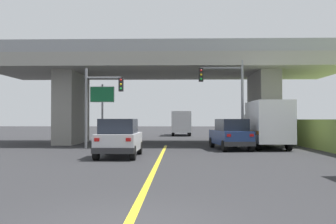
{
  "coord_description": "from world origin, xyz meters",
  "views": [
    {
      "loc": [
        0.95,
        -7.38,
        1.99
      ],
      "look_at": [
        0.3,
        16.89,
        2.45
      ],
      "focal_mm": 41.7,
      "sensor_mm": 36.0,
      "label": 1
    }
  ],
  "objects_px": {
    "traffic_signal_nearside": "(228,91)",
    "highway_sign": "(102,100)",
    "suv_crossing": "(231,134)",
    "semi_truck_distant": "(181,123)",
    "suv_lead": "(119,138)",
    "traffic_signal_farside": "(99,98)",
    "box_truck": "(266,124)"
  },
  "relations": [
    {
      "from": "traffic_signal_nearside",
      "to": "highway_sign",
      "type": "distance_m",
      "value": 9.42
    },
    {
      "from": "suv_crossing",
      "to": "traffic_signal_nearside",
      "type": "distance_m",
      "value": 3.31
    },
    {
      "from": "suv_crossing",
      "to": "traffic_signal_nearside",
      "type": "bearing_deg",
      "value": 80.93
    },
    {
      "from": "box_truck",
      "to": "traffic_signal_nearside",
      "type": "bearing_deg",
      "value": 175.2
    },
    {
      "from": "semi_truck_distant",
      "to": "highway_sign",
      "type": "bearing_deg",
      "value": -107.33
    },
    {
      "from": "suv_lead",
      "to": "box_truck",
      "type": "xyz_separation_m",
      "value": [
        9.21,
        6.72,
        0.66
      ]
    },
    {
      "from": "box_truck",
      "to": "traffic_signal_farside",
      "type": "height_order",
      "value": "traffic_signal_farside"
    },
    {
      "from": "semi_truck_distant",
      "to": "suv_crossing",
      "type": "bearing_deg",
      "value": -82.25
    },
    {
      "from": "semi_truck_distant",
      "to": "traffic_signal_farside",
      "type": "bearing_deg",
      "value": -104.98
    },
    {
      "from": "traffic_signal_nearside",
      "to": "highway_sign",
      "type": "relative_size",
      "value": 1.33
    },
    {
      "from": "suv_crossing",
      "to": "semi_truck_distant",
      "type": "height_order",
      "value": "semi_truck_distant"
    },
    {
      "from": "suv_crossing",
      "to": "box_truck",
      "type": "bearing_deg",
      "value": 18.78
    },
    {
      "from": "suv_lead",
      "to": "suv_crossing",
      "type": "relative_size",
      "value": 0.88
    },
    {
      "from": "suv_lead",
      "to": "traffic_signal_farside",
      "type": "distance_m",
      "value": 7.19
    },
    {
      "from": "box_truck",
      "to": "traffic_signal_nearside",
      "type": "xyz_separation_m",
      "value": [
        -2.59,
        0.22,
        2.28
      ]
    },
    {
      "from": "box_truck",
      "to": "highway_sign",
      "type": "xyz_separation_m",
      "value": [
        -11.83,
        2.0,
        1.78
      ]
    },
    {
      "from": "highway_sign",
      "to": "suv_crossing",
      "type": "bearing_deg",
      "value": -19.7
    },
    {
      "from": "traffic_signal_nearside",
      "to": "traffic_signal_farside",
      "type": "height_order",
      "value": "traffic_signal_nearside"
    },
    {
      "from": "suv_lead",
      "to": "semi_truck_distant",
      "type": "xyz_separation_m",
      "value": [
        3.47,
        28.23,
        0.56
      ]
    },
    {
      "from": "suv_lead",
      "to": "suv_crossing",
      "type": "distance_m",
      "value": 8.52
    },
    {
      "from": "suv_crossing",
      "to": "semi_truck_distant",
      "type": "relative_size",
      "value": 0.69
    },
    {
      "from": "traffic_signal_nearside",
      "to": "highway_sign",
      "type": "height_order",
      "value": "traffic_signal_nearside"
    },
    {
      "from": "semi_truck_distant",
      "to": "traffic_signal_nearside",
      "type": "bearing_deg",
      "value": -81.58
    },
    {
      "from": "traffic_signal_farside",
      "to": "highway_sign",
      "type": "bearing_deg",
      "value": 95.27
    },
    {
      "from": "suv_crossing",
      "to": "traffic_signal_farside",
      "type": "xyz_separation_m",
      "value": [
        -8.97,
        0.88,
        2.49
      ]
    },
    {
      "from": "suv_lead",
      "to": "semi_truck_distant",
      "type": "bearing_deg",
      "value": 83.0
    },
    {
      "from": "box_truck",
      "to": "traffic_signal_nearside",
      "type": "distance_m",
      "value": 3.46
    },
    {
      "from": "suv_crossing",
      "to": "highway_sign",
      "type": "bearing_deg",
      "value": 153.09
    },
    {
      "from": "highway_sign",
      "to": "semi_truck_distant",
      "type": "bearing_deg",
      "value": 72.67
    },
    {
      "from": "suv_crossing",
      "to": "highway_sign",
      "type": "relative_size",
      "value": 1.08
    },
    {
      "from": "suv_lead",
      "to": "traffic_signal_farside",
      "type": "bearing_deg",
      "value": 110.82
    },
    {
      "from": "suv_crossing",
      "to": "traffic_signal_farside",
      "type": "distance_m",
      "value": 9.35
    }
  ]
}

